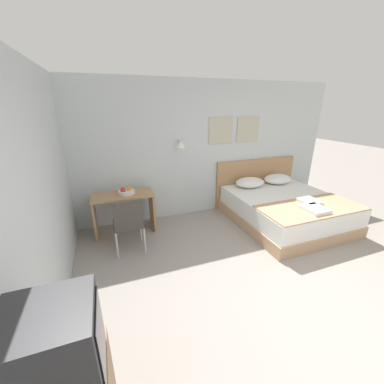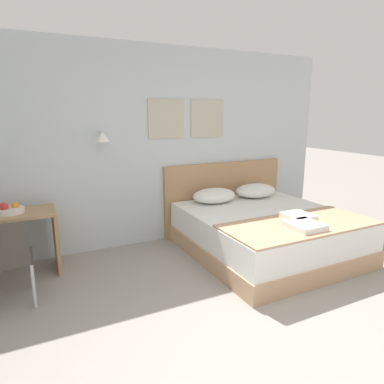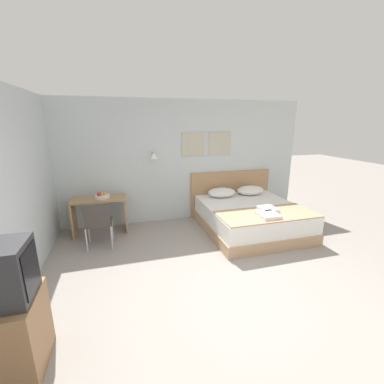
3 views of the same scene
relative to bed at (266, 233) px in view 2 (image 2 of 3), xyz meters
The scene contains 11 objects.
wall_back 1.98m from the bed, 139.38° to the left, with size 5.83×0.31×2.65m.
bed is the anchor object (origin of this frame).
headboard 1.06m from the bed, 90.00° to the left, with size 1.98×0.06×1.05m.
pillow_left 0.89m from the bed, 116.18° to the left, with size 0.63×0.46×0.20m.
pillow_right 0.89m from the bed, 63.82° to the left, with size 0.63×0.46×0.20m.
throw_blanket 0.65m from the bed, 90.00° to the right, with size 1.80×0.80×0.02m.
folded_towel_near_foot 0.56m from the bed, 77.05° to the right, with size 0.30×0.33×0.06m.
folded_towel_mid_bed 0.80m from the bed, 95.30° to the right, with size 0.34×0.36×0.06m.
desk 3.06m from the bed, 166.51° to the left, with size 1.04×0.50×0.73m.
desk_chair 2.96m from the bed, behind, with size 0.45×0.45×0.85m.
fruit_bowl 3.02m from the bed, 166.18° to the left, with size 0.28×0.28×0.13m.
Camera 2 is at (-1.43, -1.42, 1.78)m, focal length 32.00 mm.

